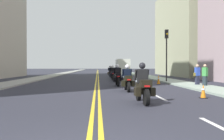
# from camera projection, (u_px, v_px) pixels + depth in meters

# --- Properties ---
(ground_plane) EXTENTS (264.00, 264.00, 0.00)m
(ground_plane) POSITION_uv_depth(u_px,v_px,m) (97.00, 74.00, 51.63)
(ground_plane) COLOR #2A2B36
(sidewalk_left) EXTENTS (2.36, 144.00, 0.12)m
(sidewalk_left) POSITION_uv_depth(u_px,v_px,m) (63.00, 74.00, 51.22)
(sidewalk_left) COLOR gray
(sidewalk_left) RESTS_ON ground
(sidewalk_right) EXTENTS (2.36, 144.00, 0.12)m
(sidewalk_right) POSITION_uv_depth(u_px,v_px,m) (132.00, 73.00, 52.04)
(sidewalk_right) COLOR #94A797
(sidewalk_right) RESTS_ON ground
(centreline_yellow_inner) EXTENTS (0.12, 132.00, 0.01)m
(centreline_yellow_inner) POSITION_uv_depth(u_px,v_px,m) (97.00, 74.00, 51.63)
(centreline_yellow_inner) COLOR yellow
(centreline_yellow_inner) RESTS_ON ground
(centreline_yellow_outer) EXTENTS (0.12, 132.00, 0.01)m
(centreline_yellow_outer) POSITION_uv_depth(u_px,v_px,m) (98.00, 74.00, 51.64)
(centreline_yellow_outer) COLOR yellow
(centreline_yellow_outer) RESTS_ON ground
(lane_dashes_white) EXTENTS (0.14, 56.40, 0.01)m
(lane_dashes_white) POSITION_uv_depth(u_px,v_px,m) (120.00, 78.00, 32.84)
(lane_dashes_white) COLOR silver
(lane_dashes_white) RESTS_ON ground
(building_right_1) EXTENTS (7.21, 18.46, 14.27)m
(building_right_1) POSITION_uv_depth(u_px,v_px,m) (190.00, 32.00, 40.52)
(building_right_1) COLOR #9FA280
(building_right_1) RESTS_ON ground
(motorcycle_0) EXTENTS (0.78, 2.14, 1.63)m
(motorcycle_0) POSITION_uv_depth(u_px,v_px,m) (143.00, 87.00, 9.86)
(motorcycle_0) COLOR black
(motorcycle_0) RESTS_ON ground
(motorcycle_1) EXTENTS (0.76, 2.10, 1.60)m
(motorcycle_1) POSITION_uv_depth(u_px,v_px,m) (127.00, 81.00, 14.76)
(motorcycle_1) COLOR black
(motorcycle_1) RESTS_ON ground
(motorcycle_2) EXTENTS (0.76, 2.24, 1.66)m
(motorcycle_2) POSITION_uv_depth(u_px,v_px,m) (118.00, 77.00, 18.92)
(motorcycle_2) COLOR black
(motorcycle_2) RESTS_ON ground
(motorcycle_3) EXTENTS (0.76, 2.22, 1.68)m
(motorcycle_3) POSITION_uv_depth(u_px,v_px,m) (117.00, 75.00, 23.03)
(motorcycle_3) COLOR black
(motorcycle_3) RESTS_ON ground
(motorcycle_4) EXTENTS (0.76, 2.17, 1.64)m
(motorcycle_4) POSITION_uv_depth(u_px,v_px,m) (113.00, 74.00, 27.31)
(motorcycle_4) COLOR black
(motorcycle_4) RESTS_ON ground
(motorcycle_5) EXTENTS (0.76, 2.13, 1.60)m
(motorcycle_5) POSITION_uv_depth(u_px,v_px,m) (111.00, 73.00, 31.91)
(motorcycle_5) COLOR black
(motorcycle_5) RESTS_ON ground
(motorcycle_6) EXTENTS (0.77, 2.22, 1.60)m
(motorcycle_6) POSITION_uv_depth(u_px,v_px,m) (110.00, 72.00, 36.05)
(motorcycle_6) COLOR black
(motorcycle_6) RESTS_ON ground
(traffic_cone_0) EXTENTS (0.30, 0.30, 0.66)m
(traffic_cone_0) POSITION_uv_depth(u_px,v_px,m) (203.00, 91.00, 11.49)
(traffic_cone_0) COLOR black
(traffic_cone_0) RESTS_ON ground
(traffic_cone_1) EXTENTS (0.34, 0.34, 0.78)m
(traffic_cone_1) POSITION_uv_depth(u_px,v_px,m) (159.00, 80.00, 20.68)
(traffic_cone_1) COLOR black
(traffic_cone_1) RESTS_ON ground
(traffic_light_near) EXTENTS (0.28, 0.38, 4.87)m
(traffic_light_near) POSITION_uv_depth(u_px,v_px,m) (167.00, 46.00, 22.87)
(traffic_light_near) COLOR black
(traffic_light_near) RESTS_ON ground
(pedestrian_1) EXTENTS (0.36, 0.42, 1.64)m
(pedestrian_1) POSITION_uv_depth(u_px,v_px,m) (205.00, 75.00, 17.75)
(pedestrian_1) COLOR #222C32
(pedestrian_1) RESTS_ON ground
(pedestrian_2) EXTENTS (0.50, 0.30, 1.64)m
(pedestrian_2) POSITION_uv_depth(u_px,v_px,m) (197.00, 75.00, 18.69)
(pedestrian_2) COLOR #232538
(pedestrian_2) RESTS_ON ground
(parked_truck) EXTENTS (2.20, 6.50, 2.80)m
(parked_truck) POSITION_uv_depth(u_px,v_px,m) (122.00, 68.00, 45.94)
(parked_truck) COLOR #C6B5C2
(parked_truck) RESTS_ON ground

